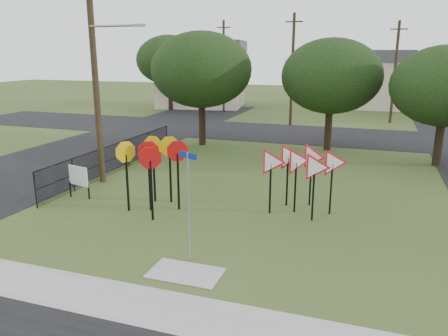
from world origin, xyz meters
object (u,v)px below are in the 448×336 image
Objects in this scene: info_board at (78,177)px; yield_sign_cluster at (302,164)px; street_name_sign at (189,201)px; stop_sign_cluster at (155,159)px.

yield_sign_cluster is at bearing 8.67° from info_board.
info_board is at bearing -171.33° from yield_sign_cluster.
street_name_sign is 7.71m from info_board.
street_name_sign reaches higher than stop_sign_cluster.
stop_sign_cluster reaches higher than info_board.
info_board is at bearing 150.27° from street_name_sign.
street_name_sign is at bearing -29.73° from info_board.
stop_sign_cluster is at bearing 129.19° from street_name_sign.
street_name_sign is 5.68m from yield_sign_cluster.
stop_sign_cluster reaches higher than yield_sign_cluster.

